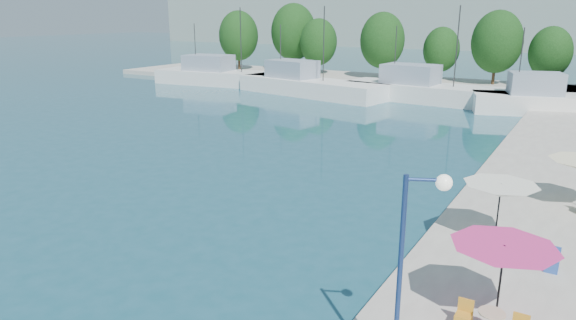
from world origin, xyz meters
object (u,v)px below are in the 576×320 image
Objects in this scene: trawler_02 at (307,85)px; umbrella_white at (501,190)px; street_lamp at (417,240)px; umbrella_pink at (504,254)px; trawler_04 at (555,103)px; trawler_03 at (430,92)px; trawler_01 at (225,77)px.

trawler_02 is 6.88× the size of umbrella_white.
umbrella_white is 9.33m from street_lamp.
trawler_02 is at bearing 125.54° from umbrella_pink.
trawler_04 is at bearing 92.29° from umbrella_pink.
street_lamp reaches higher than umbrella_white.
street_lamp is (11.99, -43.52, 3.02)m from trawler_03.
trawler_01 and trawler_03 have the same top height.
trawler_01 is 56.80m from umbrella_pink.
trawler_04 is (38.87, -0.74, 0.00)m from trawler_01.
trawler_02 is 41.28m from umbrella_white.
trawler_04 reaches higher than umbrella_pink.
trawler_03 is at bearing 108.49° from umbrella_pink.
trawler_02 is (13.42, -2.02, 0.00)m from trawler_01.
trawler_02 is 46.51m from umbrella_pink.
umbrella_pink is 1.05× the size of umbrella_white.
trawler_04 is 33.35m from umbrella_white.
umbrella_white is (-1.01, 5.81, -0.09)m from umbrella_pink.
trawler_01 is 1.06× the size of trawler_03.
trawler_02 and trawler_03 have the same top height.
trawler_04 is at bearing -7.66° from trawler_01.
trawler_02 is at bearing 165.22° from trawler_04.
street_lamp is at bearing -47.43° from trawler_02.
trawler_03 and trawler_04 have the same top height.
trawler_03 is at bearing 157.43° from trawler_04.
trawler_01 is at bearing 135.42° from umbrella_pink.
umbrella_pink is (1.56, -39.11, 1.61)m from trawler_04.
trawler_03 reaches higher than umbrella_pink.
umbrella_white is at bearing -47.39° from trawler_01.
street_lamp is at bearing -54.52° from trawler_01.
trawler_04 reaches higher than street_lamp.
umbrella_pink is (40.44, -39.85, 1.61)m from trawler_01.
umbrella_white is at bearing -106.72° from trawler_04.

